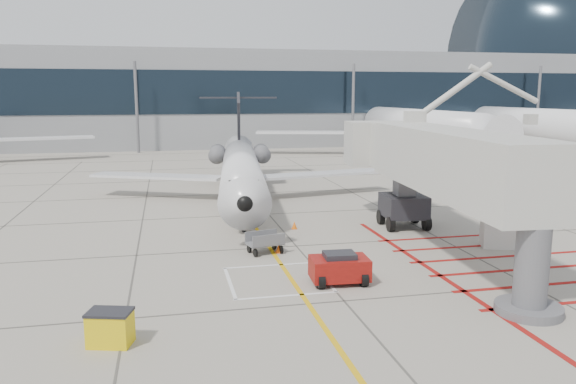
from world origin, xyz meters
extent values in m
plane|color=gray|center=(0.00, 0.00, 0.00)|extent=(260.00, 260.00, 0.00)
cone|color=#F0540C|center=(-1.10, 3.00, 0.26)|extent=(0.37, 0.37, 0.52)
cone|color=orange|center=(0.74, 7.68, 0.22)|extent=(0.32, 0.32, 0.45)
cube|color=gray|center=(10.00, 70.00, 7.00)|extent=(180.00, 28.00, 14.00)
cube|color=black|center=(10.00, 55.95, 8.00)|extent=(180.00, 0.10, 6.00)
camera|label=1|loc=(-6.39, -23.34, 7.75)|focal=35.00mm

